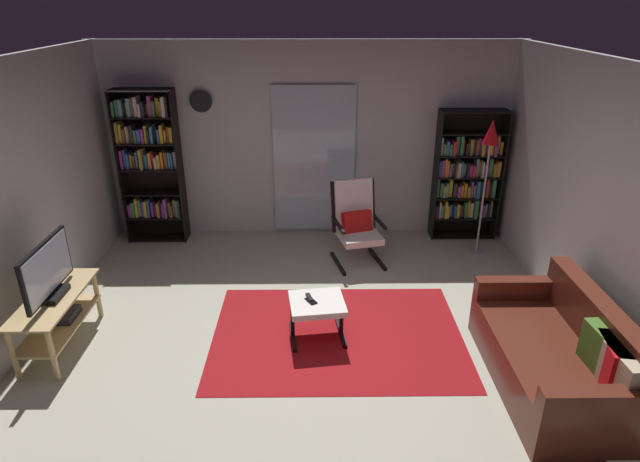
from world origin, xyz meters
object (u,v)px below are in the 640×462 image
(ottoman, at_px, (317,307))
(cell_phone, at_px, (311,301))
(bookshelf_near_sofa, at_px, (467,176))
(leather_sofa, at_px, (560,357))
(television, at_px, (48,273))
(bookshelf_near_tv, at_px, (150,159))
(floor_lamp_by_shelf, at_px, (490,146))
(wall_clock, at_px, (201,101))
(tv_remote, at_px, (309,297))
(lounge_armchair, at_px, (356,220))
(tv_stand, at_px, (58,313))

(ottoman, xyz_separation_m, cell_phone, (-0.06, -0.01, 0.08))
(bookshelf_near_sofa, height_order, cell_phone, bookshelf_near_sofa)
(bookshelf_near_sofa, xyz_separation_m, ottoman, (-2.03, -2.43, -0.53))
(leather_sofa, height_order, cell_phone, leather_sofa)
(television, bearing_deg, bookshelf_near_tv, 83.91)
(floor_lamp_by_shelf, distance_m, wall_clock, 3.67)
(wall_clock, bearing_deg, floor_lamp_by_shelf, -10.67)
(ottoman, relative_size, tv_remote, 4.00)
(television, relative_size, tv_remote, 5.95)
(lounge_armchair, height_order, tv_remote, lounge_armchair)
(tv_stand, height_order, floor_lamp_by_shelf, floor_lamp_by_shelf)
(lounge_armchair, bearing_deg, bookshelf_near_tv, 165.62)
(tv_stand, height_order, cell_phone, tv_stand)
(leather_sofa, relative_size, floor_lamp_by_shelf, 0.98)
(floor_lamp_by_shelf, bearing_deg, tv_stand, -156.49)
(bookshelf_near_tv, height_order, ottoman, bookshelf_near_tv)
(leather_sofa, relative_size, ottoman, 2.98)
(lounge_armchair, xyz_separation_m, floor_lamp_by_shelf, (1.61, 0.19, 0.90))
(tv_remote, distance_m, floor_lamp_by_shelf, 3.02)
(ottoman, xyz_separation_m, tv_remote, (-0.07, 0.05, 0.08))
(ottoman, bearing_deg, tv_stand, -177.66)
(cell_phone, bearing_deg, leather_sofa, -49.85)
(bookshelf_near_sofa, distance_m, floor_lamp_by_shelf, 0.79)
(bookshelf_near_tv, relative_size, bookshelf_near_sofa, 1.16)
(tv_stand, xyz_separation_m, ottoman, (2.44, 0.10, -0.02))
(tv_stand, relative_size, bookshelf_near_sofa, 0.64)
(floor_lamp_by_shelf, xyz_separation_m, wall_clock, (-3.59, 0.68, 0.42))
(bookshelf_near_sofa, bearing_deg, floor_lamp_by_shelf, -82.02)
(wall_clock, bearing_deg, cell_phone, -61.01)
(bookshelf_near_tv, bearing_deg, tv_remote, -47.89)
(bookshelf_near_tv, relative_size, wall_clock, 7.02)
(bookshelf_near_sofa, distance_m, lounge_armchair, 1.73)
(bookshelf_near_sofa, xyz_separation_m, floor_lamp_by_shelf, (0.08, -0.55, 0.56))
(tv_stand, relative_size, floor_lamp_by_shelf, 0.64)
(leather_sofa, xyz_separation_m, tv_remote, (-2.12, 0.81, 0.11))
(floor_lamp_by_shelf, bearing_deg, cell_phone, -138.96)
(television, xyz_separation_m, wall_clock, (0.96, 2.67, 1.06))
(lounge_armchair, xyz_separation_m, tv_remote, (-0.57, -1.64, -0.12))
(bookshelf_near_tv, bearing_deg, floor_lamp_by_shelf, -6.63)
(cell_phone, height_order, floor_lamp_by_shelf, floor_lamp_by_shelf)
(television, distance_m, cell_phone, 2.41)
(tv_stand, xyz_separation_m, tv_remote, (2.37, 0.15, 0.06))
(television, xyz_separation_m, cell_phone, (2.38, 0.11, -0.38))
(lounge_armchair, relative_size, cell_phone, 7.30)
(bookshelf_near_sofa, height_order, wall_clock, wall_clock)
(wall_clock, bearing_deg, leather_sofa, -43.23)
(lounge_armchair, relative_size, tv_remote, 7.10)
(bookshelf_near_sofa, xyz_separation_m, lounge_armchair, (-1.53, -0.73, -0.33))
(television, distance_m, tv_remote, 2.40)
(television, xyz_separation_m, lounge_armchair, (2.94, 1.80, -0.26))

